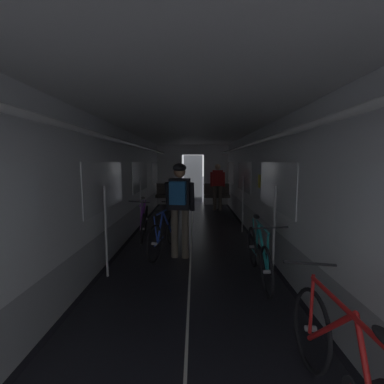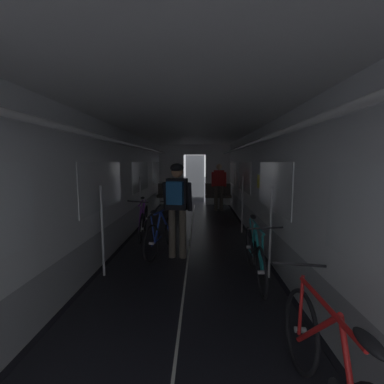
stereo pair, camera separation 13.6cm
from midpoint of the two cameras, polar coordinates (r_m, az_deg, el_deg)
train_car_shell at (r=5.37m, az=0.16°, el=5.92°), size 3.14×12.34×2.57m
bench_seat_far_left at (r=9.97m, az=-4.34°, el=-0.33°), size 0.98×0.51×0.95m
bench_seat_far_right at (r=9.95m, az=6.03°, el=-0.37°), size 0.98×0.51×0.95m
bicycle_red at (r=2.30m, az=29.66°, el=-31.00°), size 0.44×1.69×0.95m
bicycle_purple at (r=6.27m, az=-9.88°, el=-6.22°), size 0.44×1.69×0.95m
bicycle_teal at (r=4.14m, az=14.39°, el=-13.02°), size 0.44×1.69×0.94m
person_cyclist_aisle at (r=4.73m, az=-2.48°, el=-1.78°), size 0.55×0.42×1.73m
bicycle_blue_in_aisle at (r=5.16m, az=-5.80°, el=-8.90°), size 0.53×1.66×0.93m
person_standing_near_bench at (r=9.53m, az=6.24°, el=1.80°), size 0.53×0.23×1.69m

